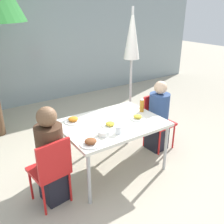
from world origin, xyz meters
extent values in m
plane|color=#B2A893|center=(0.00, 0.00, 0.00)|extent=(24.00, 24.00, 0.00)
cube|color=#89999E|center=(0.00, 3.34, 1.50)|extent=(10.00, 0.20, 3.00)
cube|color=silver|center=(0.00, 0.00, 0.73)|extent=(1.35, 1.00, 0.04)
cylinder|color=#B7B7B7|center=(-0.62, -0.44, 0.35)|extent=(0.04, 0.04, 0.71)
cylinder|color=#B7B7B7|center=(0.62, -0.44, 0.35)|extent=(0.04, 0.04, 0.71)
cylinder|color=#B7B7B7|center=(-0.62, 0.44, 0.35)|extent=(0.04, 0.04, 0.71)
cylinder|color=#B7B7B7|center=(0.62, 0.44, 0.35)|extent=(0.04, 0.04, 0.71)
cube|color=red|center=(-0.98, -0.13, 0.44)|extent=(0.45, 0.45, 0.04)
cube|color=red|center=(-0.95, -0.31, 0.67)|extent=(0.40, 0.09, 0.42)
cylinder|color=red|center=(-1.17, 0.02, 0.21)|extent=(0.03, 0.03, 0.42)
cylinder|color=red|center=(-0.83, 0.06, 0.21)|extent=(0.03, 0.03, 0.42)
cylinder|color=red|center=(-1.12, -0.32, 0.21)|extent=(0.03, 0.03, 0.42)
cylinder|color=red|center=(-0.79, -0.27, 0.21)|extent=(0.03, 0.03, 0.42)
cube|color=black|center=(-0.93, -0.12, 0.23)|extent=(0.32, 0.32, 0.46)
cylinder|color=#472D1E|center=(-0.93, -0.12, 0.73)|extent=(0.31, 0.31, 0.53)
sphere|color=brown|center=(-0.93, -0.12, 1.11)|extent=(0.23, 0.23, 0.23)
cube|color=red|center=(0.98, 0.06, 0.44)|extent=(0.42, 0.42, 0.04)
cube|color=red|center=(0.96, 0.24, 0.67)|extent=(0.40, 0.06, 0.42)
cylinder|color=red|center=(1.16, -0.10, 0.21)|extent=(0.03, 0.03, 0.42)
cylinder|color=red|center=(0.82, -0.12, 0.21)|extent=(0.03, 0.03, 0.42)
cylinder|color=red|center=(1.14, 0.24, 0.21)|extent=(0.03, 0.03, 0.42)
cylinder|color=red|center=(0.80, 0.22, 0.21)|extent=(0.03, 0.03, 0.42)
cube|color=black|center=(0.93, 0.06, 0.23)|extent=(0.30, 0.30, 0.46)
cylinder|color=navy|center=(0.93, 0.06, 0.71)|extent=(0.32, 0.32, 0.50)
sphere|color=beige|center=(0.93, 0.06, 1.06)|extent=(0.20, 0.20, 0.20)
cylinder|color=#333333|center=(1.03, 0.92, 0.03)|extent=(0.36, 0.36, 0.05)
cylinder|color=#BCBCBC|center=(1.03, 0.92, 1.10)|extent=(0.04, 0.04, 2.19)
cone|color=silver|center=(1.03, 0.92, 1.77)|extent=(0.28, 0.28, 0.85)
cylinder|color=white|center=(-0.43, 0.31, 0.75)|extent=(0.24, 0.24, 0.01)
ellipsoid|color=orange|center=(-0.43, 0.31, 0.79)|extent=(0.13, 0.13, 0.05)
cylinder|color=white|center=(0.35, -0.11, 0.75)|extent=(0.21, 0.21, 0.01)
ellipsoid|color=gold|center=(0.35, -0.11, 0.78)|extent=(0.11, 0.11, 0.05)
cylinder|color=white|center=(-0.53, -0.35, 0.75)|extent=(0.25, 0.25, 0.01)
ellipsoid|color=brown|center=(-0.53, -0.35, 0.79)|extent=(0.14, 0.14, 0.06)
cylinder|color=white|center=(-0.09, -0.09, 0.75)|extent=(0.22, 0.22, 0.01)
ellipsoid|color=gold|center=(-0.09, -0.09, 0.78)|extent=(0.12, 0.12, 0.05)
cylinder|color=#B7751E|center=(0.57, 0.06, 0.83)|extent=(0.06, 0.06, 0.18)
cylinder|color=white|center=(0.57, 0.06, 0.93)|extent=(0.04, 0.04, 0.02)
cylinder|color=white|center=(-0.11, -0.30, 0.80)|extent=(0.08, 0.08, 0.10)
cylinder|color=white|center=(-0.29, -0.25, 0.78)|extent=(0.14, 0.14, 0.06)
camera|label=1|loc=(-1.70, -2.53, 2.20)|focal=40.00mm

